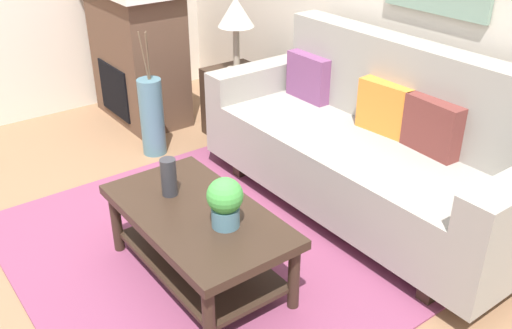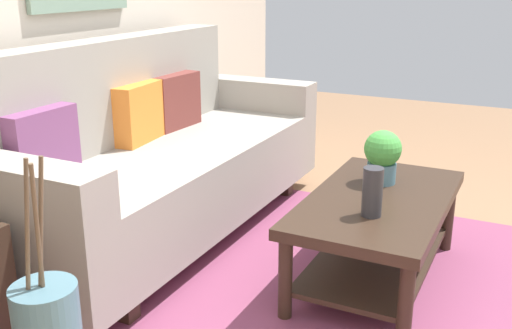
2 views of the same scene
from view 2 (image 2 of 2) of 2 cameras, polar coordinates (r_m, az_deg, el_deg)
name	(u,v)px [view 2 (image 2 of 2)]	position (r m, az deg, el deg)	size (l,w,h in m)	color
ground_plane	(432,316)	(2.74, 16.58, -13.74)	(9.18, 9.18, 0.00)	#8C6647
area_rug	(323,288)	(2.84, 6.45, -11.74)	(2.31, 2.09, 0.01)	#843D5B
couch	(160,159)	(3.30, -9.19, 0.50)	(2.27, 0.84, 1.08)	gray
throw_pillow_plum	(41,145)	(2.80, -19.94, 1.80)	(0.36, 0.12, 0.32)	#7A4270
throw_pillow_orange	(139,113)	(3.31, -11.19, 4.90)	(0.36, 0.12, 0.32)	orange
throw_pillow_maroon	(175,101)	(3.59, -7.77, 6.07)	(0.36, 0.12, 0.32)	brown
coffee_table	(377,220)	(2.82, 11.59, -5.26)	(1.10, 0.60, 0.43)	#332319
tabletop_vase	(372,192)	(2.52, 11.12, -2.61)	(0.09, 0.09, 0.21)	#2D2D33
potted_plant_tabletop	(382,155)	(2.92, 12.06, 0.91)	(0.18, 0.18, 0.26)	slate
floor_vase_branch_a	(41,222)	(1.66, -19.98, -5.25)	(0.01, 0.01, 0.36)	brown
floor_vase_branch_b	(27,225)	(1.65, -21.14, -5.48)	(0.01, 0.01, 0.36)	brown
floor_vase_branch_c	(37,228)	(1.63, -20.29, -5.72)	(0.01, 0.01, 0.36)	brown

